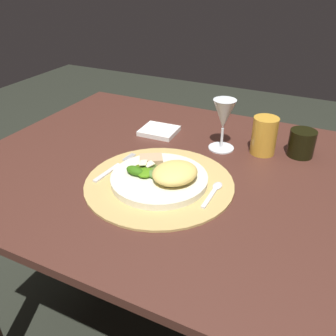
{
  "coord_description": "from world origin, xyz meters",
  "views": [
    {
      "loc": [
        0.31,
        -0.77,
        1.21
      ],
      "look_at": [
        -0.04,
        -0.05,
        0.74
      ],
      "focal_mm": 38.19,
      "sensor_mm": 36.0,
      "label": 1
    }
  ],
  "objects_px": {
    "spoon": "(214,190)",
    "amber_tumbler": "(264,136)",
    "napkin": "(159,131)",
    "dark_tumbler": "(302,143)",
    "fork": "(113,168)",
    "wine_glass": "(224,117)",
    "dining_table": "(186,211)",
    "dinner_plate": "(159,179)"
  },
  "relations": [
    {
      "from": "spoon",
      "to": "amber_tumbler",
      "type": "relative_size",
      "value": 1.09
    },
    {
      "from": "dining_table",
      "to": "amber_tumbler",
      "type": "xyz_separation_m",
      "value": [
        0.16,
        0.18,
        0.2
      ]
    },
    {
      "from": "amber_tumbler",
      "to": "wine_glass",
      "type": "bearing_deg",
      "value": -167.03
    },
    {
      "from": "dinner_plate",
      "to": "spoon",
      "type": "xyz_separation_m",
      "value": [
        0.14,
        0.02,
        -0.01
      ]
    },
    {
      "from": "fork",
      "to": "wine_glass",
      "type": "distance_m",
      "value": 0.34
    },
    {
      "from": "napkin",
      "to": "dark_tumbler",
      "type": "distance_m",
      "value": 0.44
    },
    {
      "from": "napkin",
      "to": "dark_tumbler",
      "type": "xyz_separation_m",
      "value": [
        0.43,
        0.04,
        0.03
      ]
    },
    {
      "from": "dining_table",
      "to": "fork",
      "type": "height_order",
      "value": "fork"
    },
    {
      "from": "dining_table",
      "to": "spoon",
      "type": "bearing_deg",
      "value": -36.77
    },
    {
      "from": "dining_table",
      "to": "dinner_plate",
      "type": "bearing_deg",
      "value": -109.85
    },
    {
      "from": "napkin",
      "to": "spoon",
      "type": "bearing_deg",
      "value": -42.14
    },
    {
      "from": "dinner_plate",
      "to": "wine_glass",
      "type": "relative_size",
      "value": 1.6
    },
    {
      "from": "dining_table",
      "to": "wine_glass",
      "type": "bearing_deg",
      "value": 75.13
    },
    {
      "from": "wine_glass",
      "to": "amber_tumbler",
      "type": "xyz_separation_m",
      "value": [
        0.12,
        0.03,
        -0.05
      ]
    },
    {
      "from": "spoon",
      "to": "napkin",
      "type": "relative_size",
      "value": 1.04
    },
    {
      "from": "dining_table",
      "to": "dark_tumbler",
      "type": "bearing_deg",
      "value": 39.8
    },
    {
      "from": "fork",
      "to": "wine_glass",
      "type": "relative_size",
      "value": 1.12
    },
    {
      "from": "dinner_plate",
      "to": "amber_tumbler",
      "type": "distance_m",
      "value": 0.34
    },
    {
      "from": "amber_tumbler",
      "to": "dark_tumbler",
      "type": "height_order",
      "value": "amber_tumbler"
    },
    {
      "from": "wine_glass",
      "to": "dark_tumbler",
      "type": "distance_m",
      "value": 0.23
    },
    {
      "from": "dinner_plate",
      "to": "dark_tumbler",
      "type": "height_order",
      "value": "dark_tumbler"
    },
    {
      "from": "spoon",
      "to": "wine_glass",
      "type": "bearing_deg",
      "value": 104.7
    },
    {
      "from": "dinner_plate",
      "to": "wine_glass",
      "type": "distance_m",
      "value": 0.28
    },
    {
      "from": "dining_table",
      "to": "spoon",
      "type": "height_order",
      "value": "spoon"
    },
    {
      "from": "spoon",
      "to": "amber_tumbler",
      "type": "height_order",
      "value": "amber_tumbler"
    },
    {
      "from": "fork",
      "to": "spoon",
      "type": "bearing_deg",
      "value": 3.69
    },
    {
      "from": "spoon",
      "to": "napkin",
      "type": "xyz_separation_m",
      "value": [
        -0.28,
        0.25,
        -0.0
      ]
    },
    {
      "from": "dining_table",
      "to": "dinner_plate",
      "type": "xyz_separation_m",
      "value": [
        -0.04,
        -0.1,
        0.16
      ]
    },
    {
      "from": "amber_tumbler",
      "to": "dinner_plate",
      "type": "bearing_deg",
      "value": -124.41
    },
    {
      "from": "wine_glass",
      "to": "amber_tumbler",
      "type": "relative_size",
      "value": 1.4
    },
    {
      "from": "dining_table",
      "to": "fork",
      "type": "bearing_deg",
      "value": -151.3
    },
    {
      "from": "dark_tumbler",
      "to": "spoon",
      "type": "bearing_deg",
      "value": -117.97
    },
    {
      "from": "spoon",
      "to": "dark_tumbler",
      "type": "height_order",
      "value": "dark_tumbler"
    },
    {
      "from": "wine_glass",
      "to": "spoon",
      "type": "bearing_deg",
      "value": -75.3
    },
    {
      "from": "napkin",
      "to": "amber_tumbler",
      "type": "xyz_separation_m",
      "value": [
        0.33,
        0.01,
        0.05
      ]
    },
    {
      "from": "fork",
      "to": "wine_glass",
      "type": "height_order",
      "value": "wine_glass"
    },
    {
      "from": "napkin",
      "to": "dark_tumbler",
      "type": "relative_size",
      "value": 1.48
    },
    {
      "from": "wine_glass",
      "to": "dinner_plate",
      "type": "bearing_deg",
      "value": -106.81
    },
    {
      "from": "napkin",
      "to": "wine_glass",
      "type": "xyz_separation_m",
      "value": [
        0.22,
        -0.02,
        0.09
      ]
    },
    {
      "from": "fork",
      "to": "napkin",
      "type": "relative_size",
      "value": 1.5
    },
    {
      "from": "wine_glass",
      "to": "napkin",
      "type": "bearing_deg",
      "value": 175.38
    },
    {
      "from": "napkin",
      "to": "amber_tumbler",
      "type": "relative_size",
      "value": 1.04
    }
  ]
}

